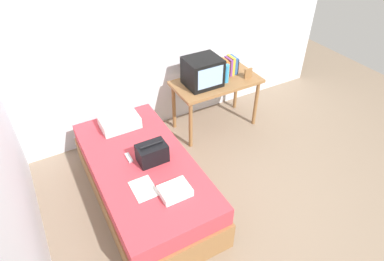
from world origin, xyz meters
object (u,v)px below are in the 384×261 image
object	(u,v)px
book_row	(230,66)
remote_silver	(129,158)
water_bottle	(226,74)
magazine	(144,189)
handbag	(152,153)
folded_towel	(175,191)
pillow	(120,122)
bed	(144,180)
tv	(203,72)
picture_frame	(248,73)
desk	(216,87)
remote_dark	(177,194)

from	to	relation	value
book_row	remote_silver	world-z (taller)	book_row
water_bottle	magazine	distance (m)	1.93
handbag	folded_towel	size ratio (longest dim) A/B	1.07
pillow	handbag	xyz separation A→B (m)	(0.10, -0.72, 0.03)
bed	tv	bearing A→B (deg)	33.60
bed	remote_silver	bearing A→B (deg)	132.40
bed	pillow	distance (m)	0.77
book_row	picture_frame	world-z (taller)	book_row
desk	folded_towel	size ratio (longest dim) A/B	4.14
bed	remote_dark	xyz separation A→B (m)	(0.11, -0.58, 0.29)
pillow	handbag	size ratio (longest dim) A/B	1.46
desk	handbag	size ratio (longest dim) A/B	3.87
desk	pillow	bearing A→B (deg)	-176.42
magazine	remote_silver	size ratio (longest dim) A/B	2.01
handbag	folded_towel	xyz separation A→B (m)	(-0.00, -0.51, -0.06)
folded_towel	handbag	bearing A→B (deg)	89.95
desk	remote_silver	distance (m)	1.63
remote_silver	water_bottle	bearing A→B (deg)	20.26
desk	tv	world-z (taller)	tv
desk	remote_silver	bearing A→B (deg)	-155.98
desk	remote_dark	xyz separation A→B (m)	(-1.27, -1.35, -0.08)
pillow	magazine	xyz separation A→B (m)	(-0.13, -1.04, -0.06)
water_bottle	remote_silver	world-z (taller)	water_bottle
water_bottle	folded_towel	bearing A→B (deg)	-137.74
desk	pillow	xyz separation A→B (m)	(-1.38, -0.09, -0.03)
bed	folded_towel	size ratio (longest dim) A/B	7.14
water_bottle	bed	bearing A→B (deg)	-154.89
tv	folded_towel	bearing A→B (deg)	-128.74
tv	remote_dark	xyz separation A→B (m)	(-1.06, -1.36, -0.36)
tv	bed	bearing A→B (deg)	-146.40
remote_dark	remote_silver	world-z (taller)	same
handbag	remote_dark	xyz separation A→B (m)	(0.01, -0.54, -0.09)
picture_frame	pillow	xyz separation A→B (m)	(-1.78, 0.05, -0.19)
book_row	folded_towel	distance (m)	2.10
magazine	remote_silver	distance (m)	0.47
bed	remote_dark	world-z (taller)	remote_dark
pillow	folded_towel	xyz separation A→B (m)	(0.10, -1.24, -0.03)
book_row	magazine	bearing A→B (deg)	-145.63
tv	handbag	distance (m)	1.37
book_row	pillow	world-z (taller)	book_row
magazine	remote_silver	bearing A→B (deg)	86.80
pillow	picture_frame	bearing A→B (deg)	-1.63
bed	tv	world-z (taller)	tv
tv	picture_frame	world-z (taller)	tv
water_bottle	folded_towel	distance (m)	1.86
book_row	handbag	bearing A→B (deg)	-149.88
desk	water_bottle	bearing A→B (deg)	-43.30
picture_frame	remote_dark	distance (m)	2.08
remote_silver	bed	bearing A→B (deg)	-47.60
handbag	picture_frame	bearing A→B (deg)	21.77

